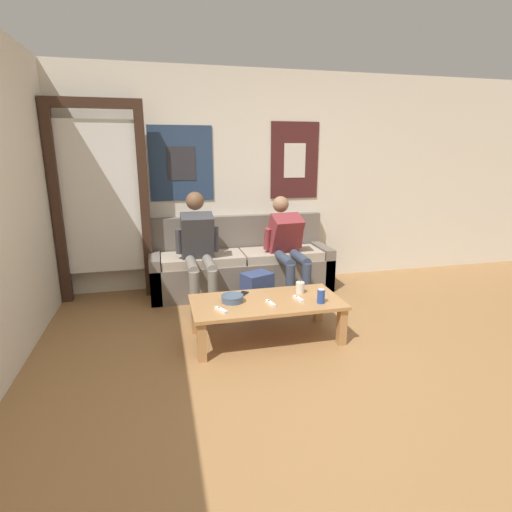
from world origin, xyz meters
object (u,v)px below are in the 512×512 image
at_px(cell_phone, 242,294).
at_px(ceramic_bowl, 232,298).
at_px(game_controller_near_right, 221,310).
at_px(coffee_table, 266,306).
at_px(backpack, 258,293).
at_px(person_seated_adult, 198,246).
at_px(person_seated_teen, 287,244).
at_px(drink_can_blue, 321,296).
at_px(game_controller_far_center, 298,299).
at_px(pillar_candle, 300,288).
at_px(game_controller_near_left, 270,303).
at_px(couch, 241,266).

bearing_deg(cell_phone, ceramic_bowl, -127.42).
bearing_deg(cell_phone, game_controller_near_right, -125.57).
height_order(coffee_table, backpack, backpack).
xyz_separation_m(person_seated_adult, person_seated_teen, (1.00, 0.03, -0.04)).
relative_size(ceramic_bowl, drink_can_blue, 1.58).
distance_m(ceramic_bowl, drink_can_blue, 0.76).
xyz_separation_m(drink_can_blue, game_controller_far_center, (-0.17, 0.11, -0.05)).
distance_m(pillar_candle, game_controller_near_left, 0.41).
xyz_separation_m(person_seated_adult, pillar_candle, (0.83, -0.87, -0.24)).
height_order(person_seated_adult, backpack, person_seated_adult).
distance_m(coffee_table, game_controller_near_right, 0.45).
xyz_separation_m(coffee_table, ceramic_bowl, (-0.29, 0.04, 0.09)).
relative_size(ceramic_bowl, pillar_candle, 1.69).
relative_size(couch, game_controller_near_left, 14.32).
relative_size(couch, game_controller_near_right, 14.68).
xyz_separation_m(ceramic_bowl, game_controller_near_left, (0.30, -0.14, -0.02)).
height_order(coffee_table, pillar_candle, pillar_candle).
bearing_deg(person_seated_adult, coffee_table, -64.01).
xyz_separation_m(coffee_table, backpack, (0.08, 0.64, -0.11)).
xyz_separation_m(ceramic_bowl, cell_phone, (0.12, 0.16, -0.03)).
height_order(drink_can_blue, game_controller_near_right, drink_can_blue).
xyz_separation_m(coffee_table, game_controller_near_right, (-0.42, -0.15, 0.06)).
relative_size(ceramic_bowl, game_controller_near_right, 1.36).
height_order(person_seated_adult, game_controller_near_left, person_seated_adult).
height_order(person_seated_teen, drink_can_blue, person_seated_teen).
distance_m(coffee_table, backpack, 0.65).
distance_m(game_controller_near_right, cell_phone, 0.43).
relative_size(coffee_table, person_seated_adult, 1.09).
relative_size(coffee_table, game_controller_far_center, 8.88).
relative_size(person_seated_teen, ceramic_bowl, 5.72).
bearing_deg(game_controller_near_left, person_seated_teen, 65.44).
bearing_deg(game_controller_far_center, ceramic_bowl, 170.20).
height_order(drink_can_blue, game_controller_near_left, drink_can_blue).
height_order(ceramic_bowl, cell_phone, ceramic_bowl).
height_order(person_seated_teen, game_controller_far_center, person_seated_teen).
relative_size(couch, backpack, 5.17).
height_order(drink_can_blue, game_controller_far_center, drink_can_blue).
xyz_separation_m(couch, drink_can_blue, (0.39, -1.50, 0.13)).
bearing_deg(person_seated_teen, backpack, -139.44).
bearing_deg(ceramic_bowl, backpack, 58.03).
bearing_deg(game_controller_far_center, person_seated_teen, 77.17).
height_order(backpack, drink_can_blue, drink_can_blue).
relative_size(person_seated_teen, pillar_candle, 9.66).
bearing_deg(coffee_table, game_controller_near_left, -85.82).
relative_size(couch, person_seated_teen, 1.89).
bearing_deg(person_seated_teen, game_controller_near_left, -114.56).
relative_size(person_seated_teen, game_controller_near_left, 7.58).
bearing_deg(person_seated_teen, ceramic_bowl, -129.82).
xyz_separation_m(game_controller_far_center, cell_phone, (-0.45, 0.25, -0.01)).
distance_m(person_seated_adult, backpack, 0.80).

